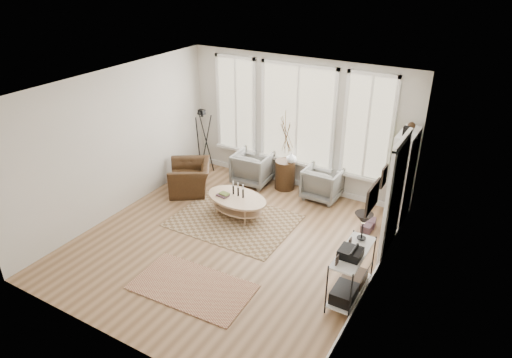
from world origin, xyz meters
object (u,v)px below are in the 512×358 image
Objects in this scene: low_shelf at (351,269)px; bookcase at (402,179)px; accent_chair at (190,177)px; armchair_right at (323,183)px; side_table at (286,151)px; armchair_left at (253,168)px; coffee_table at (237,201)px.

bookcase is at bearing 88.72° from low_shelf.
bookcase is 1.58× the size of low_shelf.
low_shelf is at bearing 35.79° from accent_chair.
armchair_right reaches higher than accent_chair.
side_table is at bearing 89.65° from accent_chair.
low_shelf reaches higher than armchair_left.
bookcase is at bearing 68.43° from accent_chair.
low_shelf is 1.67× the size of armchair_right.
coffee_table is 1.68m from side_table.
accent_chair is at bearing 165.06° from coffee_table.
side_table reaches higher than armchair_right.
side_table is (0.30, 1.55, 0.57)m from coffee_table.
bookcase reaches higher than side_table.
armchair_left reaches higher than coffee_table.
armchair_left is 0.93m from side_table.
armchair_right is 0.42× the size of side_table.
bookcase reaches higher than armchair_left.
armchair_right is (-1.64, 0.22, -0.60)m from bookcase.
bookcase is 2.64× the size of armchair_right.
low_shelf is 1.59× the size of armchair_left.
low_shelf reaches higher than armchair_right.
armchair_left is at bearing 107.76° from coffee_table.
armchair_left is (-0.46, 1.43, 0.05)m from coffee_table.
armchair_left is (-3.32, 0.10, -0.58)m from bookcase.
side_table is at bearing 132.33° from low_shelf.
accent_chair reaches higher than coffee_table.
bookcase is at bearing 174.42° from armchair_left.
low_shelf is 3.18m from armchair_right.
low_shelf is (-0.06, -2.52, -0.44)m from bookcase.
low_shelf is at bearing -91.28° from bookcase.
bookcase reaches higher than accent_chair.
coffee_table is 1.50m from armchair_left.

